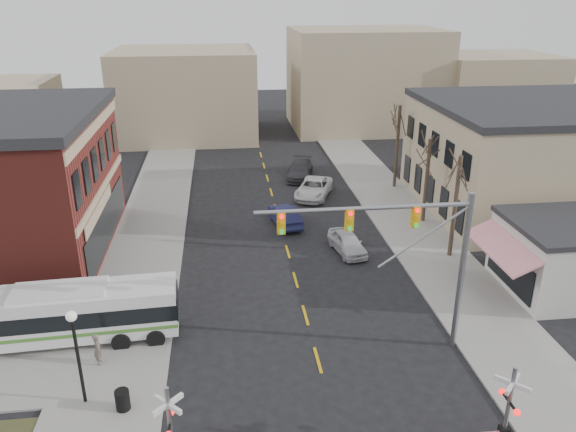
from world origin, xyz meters
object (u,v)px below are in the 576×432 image
at_px(trash_bin, 123,400).
at_px(car_a, 347,242).
at_px(pedestrian_far, 129,301).
at_px(transit_bus, 63,314).
at_px(pedestrian_near, 98,349).
at_px(car_d, 300,170).
at_px(street_lamp, 75,338).
at_px(rr_crossing_east, 496,415).
at_px(car_c, 314,188).
at_px(traffic_signal_mast, 409,243).
at_px(car_b, 285,215).

height_order(trash_bin, car_a, car_a).
bearing_deg(pedestrian_far, transit_bus, 149.30).
bearing_deg(trash_bin, pedestrian_near, 115.45).
bearing_deg(car_d, trash_bin, -96.33).
xyz_separation_m(transit_bus, street_lamp, (1.86, -4.76, 1.64)).
height_order(rr_crossing_east, car_c, rr_crossing_east).
relative_size(street_lamp, car_c, 0.82).
height_order(street_lamp, trash_bin, street_lamp).
bearing_deg(car_d, traffic_signal_mast, -72.94).
xyz_separation_m(car_d, pedestrian_near, (-13.24, -26.87, 0.17)).
distance_m(transit_bus, traffic_signal_mast, 17.00).
height_order(car_b, car_d, car_d).
bearing_deg(car_a, pedestrian_far, -163.53).
xyz_separation_m(street_lamp, trash_bin, (1.69, -0.68, -2.69)).
distance_m(car_d, pedestrian_far, 25.88).
relative_size(rr_crossing_east, trash_bin, 6.20).
bearing_deg(pedestrian_far, traffic_signal_mast, -84.62).
bearing_deg(transit_bus, car_b, 47.56).
bearing_deg(traffic_signal_mast, trash_bin, -167.41).
xyz_separation_m(trash_bin, car_b, (8.97, 19.14, 0.16)).
bearing_deg(traffic_signal_mast, street_lamp, -171.46).
relative_size(car_d, pedestrian_far, 3.08).
height_order(car_a, car_c, car_c).
xyz_separation_m(traffic_signal_mast, car_c, (-0.61, 22.12, -4.98)).
bearing_deg(trash_bin, rr_crossing_east, -16.49).
bearing_deg(rr_crossing_east, car_a, 94.66).
distance_m(transit_bus, rr_crossing_east, 20.05).
relative_size(traffic_signal_mast, trash_bin, 10.86).
distance_m(rr_crossing_east, street_lamp, 16.52).
bearing_deg(trash_bin, transit_bus, 123.10).
height_order(transit_bus, traffic_signal_mast, traffic_signal_mast).
bearing_deg(rr_crossing_east, pedestrian_near, 154.49).
relative_size(car_a, car_d, 0.79).
bearing_deg(car_d, car_b, -88.95).
bearing_deg(pedestrian_near, car_b, -48.40).
bearing_deg(pedestrian_near, car_c, -47.07).
xyz_separation_m(rr_crossing_east, car_d, (-2.38, 34.33, -1.23)).
distance_m(car_a, car_d, 16.26).
relative_size(rr_crossing_east, pedestrian_near, 3.51).
bearing_deg(street_lamp, pedestrian_far, 81.74).
xyz_separation_m(car_c, pedestrian_far, (-12.84, -17.53, 0.20)).
bearing_deg(car_d, pedestrian_near, -101.41).
height_order(car_b, pedestrian_near, pedestrian_near).
bearing_deg(street_lamp, car_d, 65.63).
height_order(transit_bus, trash_bin, transit_bus).
bearing_deg(car_b, trash_bin, 55.09).
height_order(transit_bus, rr_crossing_east, rr_crossing_east).
distance_m(rr_crossing_east, pedestrian_far, 18.80).
height_order(street_lamp, car_d, street_lamp).
height_order(rr_crossing_east, car_d, rr_crossing_east).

